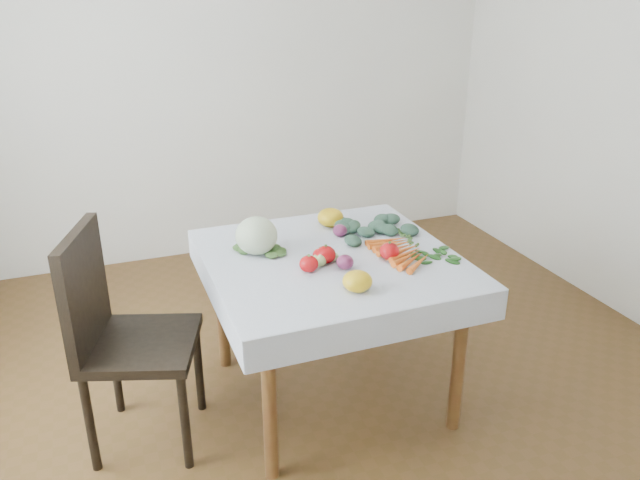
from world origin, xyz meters
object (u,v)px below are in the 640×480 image
object	(u,v)px
chair	(117,327)
cabbage	(256,236)
heirloom_back	(330,217)
table	(331,277)
carrot_bunch	(402,251)

from	to	relation	value
chair	cabbage	bearing A→B (deg)	12.52
heirloom_back	cabbage	bearing A→B (deg)	-156.16
table	carrot_bunch	distance (m)	0.35
heirloom_back	carrot_bunch	distance (m)	0.48
table	cabbage	world-z (taller)	cabbage
chair	heirloom_back	size ratio (longest dim) A/B	7.47
chair	carrot_bunch	world-z (taller)	chair
carrot_bunch	chair	bearing A→B (deg)	175.33
chair	cabbage	xyz separation A→B (m)	(0.66, 0.15, 0.26)
table	heirloom_back	xyz separation A→B (m)	(0.14, 0.36, 0.15)
chair	cabbage	distance (m)	0.73
heirloom_back	table	bearing A→B (deg)	-110.90
carrot_bunch	table	bearing A→B (deg)	164.23
table	carrot_bunch	xyz separation A→B (m)	(0.32, -0.09, 0.12)
heirloom_back	chair	bearing A→B (deg)	-162.75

